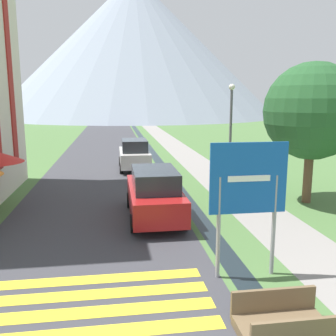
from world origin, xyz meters
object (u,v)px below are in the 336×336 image
at_px(parked_car_near, 154,194).
at_px(parked_car_far, 134,154).
at_px(tree_by_path, 312,111).
at_px(road_sign, 248,190).
at_px(streetlamp, 231,127).
at_px(footbridge, 285,324).

bearing_deg(parked_car_near, parked_car_far, 91.10).
xyz_separation_m(parked_car_near, tree_by_path, (6.46, 1.18, 2.82)).
height_order(road_sign, streetlamp, streetlamp).
relative_size(road_sign, tree_by_path, 0.58).
distance_m(road_sign, footbridge, 3.04).
distance_m(streetlamp, tree_by_path, 3.76).
distance_m(footbridge, streetlamp, 11.54).
bearing_deg(footbridge, streetlamp, 77.72).
bearing_deg(parked_car_far, tree_by_path, -51.14).
height_order(parked_car_near, parked_car_far, same).
relative_size(parked_car_far, streetlamp, 0.82).
xyz_separation_m(parked_car_near, streetlamp, (3.99, 3.90, 2.00)).
relative_size(road_sign, streetlamp, 0.67).
bearing_deg(road_sign, footbridge, -92.27).
bearing_deg(road_sign, parked_car_near, 109.76).
xyz_separation_m(road_sign, parked_car_far, (-1.87, 14.14, -1.24)).
height_order(road_sign, parked_car_far, road_sign).
xyz_separation_m(road_sign, tree_by_path, (4.77, 5.90, 1.58)).
relative_size(parked_car_near, streetlamp, 0.92).
bearing_deg(parked_car_near, footbridge, -77.24).
distance_m(parked_car_near, tree_by_path, 7.14).
relative_size(streetlamp, tree_by_path, 0.86).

